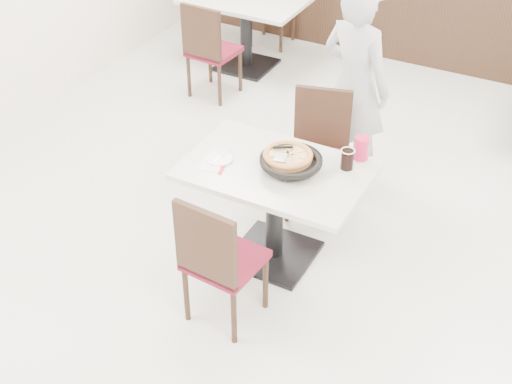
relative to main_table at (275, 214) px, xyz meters
The scene contains 18 objects.
floor 0.38m from the main_table, ahead, with size 7.00×7.00×0.00m, color #B1B1AC.
wainscot_back 3.48m from the main_table, 88.79° to the left, with size 5.90×0.03×1.10m, color black.
main_table is the anchor object (origin of this frame).
chair_near 0.65m from the main_table, 91.32° to the right, with size 0.42×0.42×0.95m, color black, non-canonical shape.
chair_far 0.64m from the main_table, 87.16° to the left, with size 0.42×0.42×0.95m, color black, non-canonical shape.
trivet 0.40m from the main_table, ahead, with size 0.11×0.11×0.04m, color black.
pizza_pan 0.43m from the main_table, 19.85° to the left, with size 0.37×0.37×0.01m, color black.
pizza 0.44m from the main_table, 51.88° to the left, with size 0.32×0.32×0.02m, color #C17E3C.
pizza_server 0.47m from the main_table, ahead, with size 0.08×0.10×0.00m, color silver.
napkin 0.56m from the main_table, 157.20° to the right, with size 0.16×0.16×0.00m, color white.
side_plate 0.54m from the main_table, 167.53° to the right, with size 0.18×0.18×0.01m, color white.
fork 0.54m from the main_table, 168.89° to the right, with size 0.01×0.14×0.00m, color silver.
cola_glass 0.64m from the main_table, 28.09° to the left, with size 0.08×0.08×0.13m, color black.
red_cup 0.74m from the main_table, 39.54° to the left, with size 0.10×0.10×0.16m, color #C11A40.
diner_person 1.28m from the main_table, 86.40° to the left, with size 0.60×0.39×1.64m, color silver.
bg_table_left 3.05m from the main_table, 122.27° to the left, with size 1.20×0.80×0.75m, color beige, non-canonical shape.
bg_chair_left_near 2.50m from the main_table, 130.20° to the left, with size 0.42×0.42×0.95m, color black, non-canonical shape.
bg_chair_left_far 3.63m from the main_table, 117.13° to the left, with size 0.42×0.42×0.95m, color black, non-canonical shape.
Camera 1 is at (1.62, -3.45, 3.34)m, focal length 50.00 mm.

